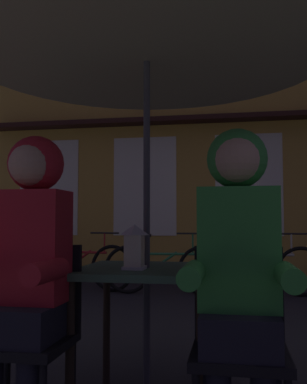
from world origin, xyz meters
The scene contains 11 objects.
cafe_table centered at (0.00, 0.00, 0.64)m, with size 0.72×0.72×0.74m.
patio_umbrella centered at (0.00, 0.00, 2.06)m, with size 2.10×2.10×2.31m.
lantern centered at (-0.04, -0.12, 0.86)m, with size 0.11×0.11×0.23m.
chair_left centered at (-0.48, -0.37, 0.49)m, with size 0.40×0.40×0.87m.
chair_right centered at (0.48, -0.37, 0.49)m, with size 0.40×0.40×0.87m.
person_left_hooded centered at (-0.48, -0.43, 0.85)m, with size 0.45×0.56×1.40m.
person_right_hooded centered at (0.48, -0.43, 0.85)m, with size 0.45×0.56×1.40m.
shopfront_building centered at (0.74, 5.40, 3.09)m, with size 10.00×0.93×6.20m.
bicycle_second centered at (-1.72, 3.80, 0.35)m, with size 1.67×0.31×0.84m.
bicycle_third centered at (-0.46, 3.67, 0.35)m, with size 1.68×0.20×0.84m.
bicycle_fourth centered at (0.84, 3.74, 0.35)m, with size 1.68×0.15×0.84m.
Camera 1 is at (0.45, -2.34, 0.98)m, focal length 41.18 mm.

